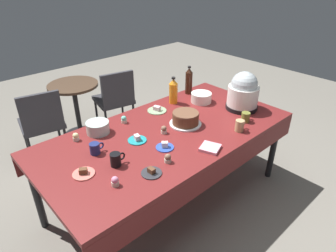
% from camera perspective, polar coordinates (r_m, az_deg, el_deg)
% --- Properties ---
extents(ground, '(9.00, 9.00, 0.00)m').
position_cam_1_polar(ground, '(2.94, 0.00, -13.72)').
color(ground, slate).
extents(potluck_table, '(2.20, 1.10, 0.75)m').
position_cam_1_polar(potluck_table, '(2.52, 0.00, -2.22)').
color(potluck_table, maroon).
rests_on(potluck_table, ground).
extents(frosted_layer_cake, '(0.28, 0.28, 0.12)m').
position_cam_1_polar(frosted_layer_cake, '(2.58, 3.42, 1.43)').
color(frosted_layer_cake, silver).
rests_on(frosted_layer_cake, potluck_table).
extents(slow_cooker, '(0.30, 0.30, 0.37)m').
position_cam_1_polar(slow_cooker, '(2.90, 14.38, 6.38)').
color(slow_cooker, black).
rests_on(slow_cooker, potluck_table).
extents(glass_salad_bowl, '(0.19, 0.19, 0.10)m').
position_cam_1_polar(glass_salad_bowl, '(2.52, -13.45, -0.26)').
color(glass_salad_bowl, '#B2C6BC').
rests_on(glass_salad_bowl, potluck_table).
extents(ceramic_snack_bowl, '(0.21, 0.21, 0.10)m').
position_cam_1_polar(ceramic_snack_bowl, '(3.02, 6.46, 5.52)').
color(ceramic_snack_bowl, silver).
rests_on(ceramic_snack_bowl, potluck_table).
extents(dessert_plate_coral, '(0.15, 0.15, 0.05)m').
position_cam_1_polar(dessert_plate_coral, '(2.09, -16.05, -8.73)').
color(dessert_plate_coral, '#E07266').
rests_on(dessert_plate_coral, potluck_table).
extents(dessert_plate_sage, '(0.18, 0.18, 0.05)m').
position_cam_1_polar(dessert_plate_sage, '(2.83, -2.16, 3.15)').
color(dessert_plate_sage, '#8CA87F').
rests_on(dessert_plate_sage, potluck_table).
extents(dessert_plate_charcoal, '(0.14, 0.14, 0.04)m').
position_cam_1_polar(dessert_plate_charcoal, '(2.02, -3.22, -8.94)').
color(dessert_plate_charcoal, '#2D2D33').
rests_on(dessert_plate_charcoal, potluck_table).
extents(dessert_plate_teal, '(0.15, 0.15, 0.05)m').
position_cam_1_polar(dessert_plate_teal, '(2.37, -6.00, -2.58)').
color(dessert_plate_teal, teal).
rests_on(dessert_plate_teal, potluck_table).
extents(dessert_plate_cobalt, '(0.14, 0.14, 0.05)m').
position_cam_1_polar(dessert_plate_cobalt, '(2.27, -0.63, -3.99)').
color(dessert_plate_cobalt, '#2D4CB2').
rests_on(dessert_plate_cobalt, potluck_table).
extents(cupcake_lemon, '(0.05, 0.05, 0.07)m').
position_cam_1_polar(cupcake_lemon, '(2.46, -17.43, -2.04)').
color(cupcake_lemon, beige).
rests_on(cupcake_lemon, potluck_table).
extents(cupcake_cocoa, '(0.05, 0.05, 0.07)m').
position_cam_1_polar(cupcake_cocoa, '(1.94, -10.22, -10.52)').
color(cupcake_cocoa, beige).
rests_on(cupcake_cocoa, potluck_table).
extents(cupcake_mint, '(0.05, 0.05, 0.07)m').
position_cam_1_polar(cupcake_mint, '(2.11, -0.05, -6.29)').
color(cupcake_mint, beige).
rests_on(cupcake_mint, potluck_table).
extents(cupcake_vanilla, '(0.05, 0.05, 0.07)m').
position_cam_1_polar(cupcake_vanilla, '(2.64, -8.54, 1.25)').
color(cupcake_vanilla, beige).
rests_on(cupcake_vanilla, potluck_table).
extents(cupcake_berry, '(0.05, 0.05, 0.07)m').
position_cam_1_polar(cupcake_berry, '(2.45, -0.83, -0.72)').
color(cupcake_berry, beige).
rests_on(cupcake_berry, potluck_table).
extents(soda_bottle_orange_juice, '(0.09, 0.09, 0.27)m').
position_cam_1_polar(soda_bottle_orange_juice, '(2.96, 1.04, 6.76)').
color(soda_bottle_orange_juice, orange).
rests_on(soda_bottle_orange_juice, potluck_table).
extents(soda_bottle_cola, '(0.08, 0.08, 0.30)m').
position_cam_1_polar(soda_bottle_cola, '(3.19, 4.06, 8.69)').
color(soda_bottle_cola, '#33190F').
rests_on(soda_bottle_cola, potluck_table).
extents(coffee_mug_black, '(0.12, 0.08, 0.10)m').
position_cam_1_polar(coffee_mug_black, '(2.10, -10.05, -6.39)').
color(coffee_mug_black, black).
rests_on(coffee_mug_black, potluck_table).
extents(coffee_mug_olive, '(0.12, 0.08, 0.09)m').
position_cam_1_polar(coffee_mug_olive, '(2.71, 14.82, 1.70)').
color(coffee_mug_olive, olive).
rests_on(coffee_mug_olive, potluck_table).
extents(coffee_mug_tan, '(0.12, 0.07, 0.10)m').
position_cam_1_polar(coffee_mug_tan, '(2.55, 13.74, 0.10)').
color(coffee_mug_tan, tan).
rests_on(coffee_mug_tan, potluck_table).
extents(coffee_mug_navy, '(0.12, 0.08, 0.09)m').
position_cam_1_polar(coffee_mug_navy, '(2.26, -13.92, -4.22)').
color(coffee_mug_navy, navy).
rests_on(coffee_mug_navy, potluck_table).
extents(paper_napkin_stack, '(0.18, 0.18, 0.02)m').
position_cam_1_polar(paper_napkin_stack, '(2.28, 8.18, -4.21)').
color(paper_napkin_stack, pink).
rests_on(paper_napkin_stack, potluck_table).
extents(maroon_chair_left, '(0.51, 0.51, 0.85)m').
position_cam_1_polar(maroon_chair_left, '(3.49, -23.26, 0.95)').
color(maroon_chair_left, '#333338').
rests_on(maroon_chair_left, ground).
extents(maroon_chair_right, '(0.52, 0.52, 0.85)m').
position_cam_1_polar(maroon_chair_right, '(3.84, -10.20, 5.54)').
color(maroon_chair_right, '#333338').
rests_on(maroon_chair_right, ground).
extents(round_cafe_table, '(0.60, 0.60, 0.72)m').
position_cam_1_polar(round_cafe_table, '(3.84, -17.49, 4.69)').
color(round_cafe_table, '#473323').
rests_on(round_cafe_table, ground).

